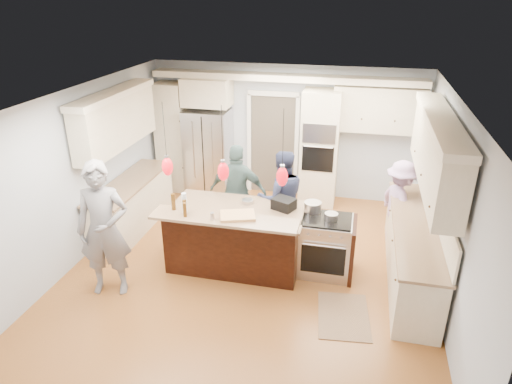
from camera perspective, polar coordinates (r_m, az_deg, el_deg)
ground_plane at (r=7.33m, az=-0.63°, el=-9.33°), size 6.00×6.00×0.00m
room_shell at (r=6.51m, az=-0.70°, el=4.15°), size 5.54×6.04×2.72m
refrigerator at (r=9.62m, az=-5.93°, el=4.94°), size 0.90×0.70×1.80m
oven_column at (r=9.10m, az=7.96°, el=5.39°), size 0.72×0.69×2.30m
back_upper_cabinets at (r=9.28m, az=-1.13°, el=9.33°), size 5.30×0.61×2.54m
right_counter_run at (r=6.98m, az=19.86°, el=-2.74°), size 0.64×3.10×2.51m
left_cabinets at (r=8.34m, az=-15.87°, el=2.20°), size 0.64×2.30×2.51m
kitchen_island at (r=7.19m, az=-2.42°, el=-5.54°), size 2.10×1.46×1.12m
island_range at (r=7.07m, az=8.89°, el=-6.67°), size 0.82×0.71×0.92m
pendant_lights at (r=6.11m, az=-4.12°, el=2.60°), size 1.75×0.15×1.03m
person_bar_end at (r=6.65m, az=-18.48°, el=-4.49°), size 0.82×0.64×1.99m
person_far_left at (r=7.59m, az=3.18°, el=-0.85°), size 1.00×0.90×1.68m
person_far_right at (r=7.81m, az=-2.27°, el=-0.04°), size 1.00×0.45×1.69m
person_range_side at (r=7.99m, az=17.54°, el=-1.40°), size 0.93×1.12×1.50m
floor_rug at (r=6.48m, az=10.88°, el=-14.93°), size 0.77×1.05×0.01m
water_bottle at (r=6.51m, az=-8.94°, el=-1.36°), size 0.08×0.08×0.30m
beer_bottle_a at (r=6.64m, az=-10.30°, el=-1.21°), size 0.06×0.06×0.25m
beer_bottle_b at (r=6.42m, az=-8.89°, el=-2.21°), size 0.06×0.06×0.21m
beer_bottle_c at (r=6.49m, az=-8.92°, el=-1.85°), size 0.07×0.07×0.22m
drink_can at (r=6.30m, az=-5.48°, el=-3.04°), size 0.07×0.07×0.11m
cutting_board at (r=6.38m, az=-2.31°, el=-2.95°), size 0.56×0.48×0.04m
pot_large at (r=7.00m, az=7.10°, el=-1.85°), size 0.26×0.26×0.15m
pot_small at (r=6.81m, az=9.39°, el=-3.02°), size 0.20×0.20×0.10m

